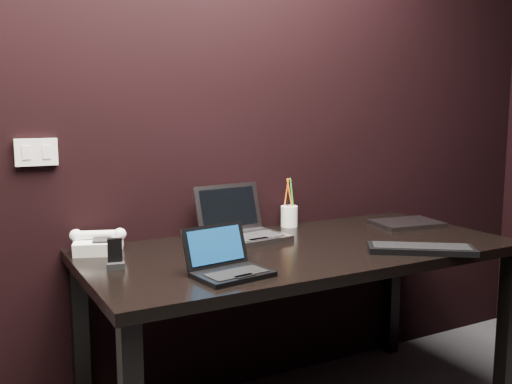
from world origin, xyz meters
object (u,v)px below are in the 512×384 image
closed_laptop (407,223)px  ext_keyboard (421,249)px  silver_laptop (242,229)px  desk (302,265)px  mobile_phone (115,257)px  pen_cup (289,215)px  desk_phone (99,243)px  netbook (228,266)px

closed_laptop → ext_keyboard: bearing=-127.2°
silver_laptop → desk: bearing=-56.0°
desk → ext_keyboard: (0.35, -0.29, 0.09)m
mobile_phone → pen_cup: bearing=19.1°
silver_laptop → desk_phone: size_ratio=1.62×
silver_laptop → closed_laptop: (0.80, -0.12, -0.03)m
ext_keyboard → mobile_phone: mobile_phone is taller
netbook → desk_phone: size_ratio=1.23×
netbook → closed_laptop: 1.13m
netbook → silver_laptop: silver_laptop is taller
silver_laptop → ext_keyboard: (0.50, -0.52, -0.03)m
netbook → silver_laptop: size_ratio=0.76×
desk → closed_laptop: closed_laptop is taller
netbook → ext_keyboard: 0.78m
closed_laptop → mobile_phone: size_ratio=3.21×
netbook → pen_cup: size_ratio=1.18×
closed_laptop → desk_phone: size_ratio=1.52×
closed_laptop → netbook: bearing=-163.4°
silver_laptop → netbook: bearing=-122.3°
desk_phone → closed_laptop: bearing=-7.1°
desk → silver_laptop: silver_laptop is taller
desk → netbook: size_ratio=6.40×
netbook → pen_cup: 0.82m
mobile_phone → pen_cup: (0.89, 0.31, 0.01)m
ext_keyboard → closed_laptop: size_ratio=1.22×
netbook → mobile_phone: size_ratio=2.60×
mobile_phone → pen_cup: pen_cup is taller
netbook → pen_cup: bearing=43.9°
netbook → pen_cup: pen_cup is taller
silver_laptop → desk_phone: bearing=174.6°
desk → closed_laptop: bearing=9.2°
netbook → closed_laptop: (1.08, 0.32, -0.02)m
netbook → mobile_phone: bearing=139.4°
silver_laptop → mobile_phone: (-0.58, -0.18, -0.00)m
netbook → pen_cup: (0.59, 0.57, 0.02)m
desk → desk_phone: desk_phone is taller
ext_keyboard → pen_cup: size_ratio=1.77×
desk_phone → mobile_phone: bearing=-90.1°
mobile_phone → ext_keyboard: bearing=-17.3°
netbook → ext_keyboard: bearing=-5.7°
desk_phone → pen_cup: pen_cup is taller
desk → ext_keyboard: ext_keyboard is taller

